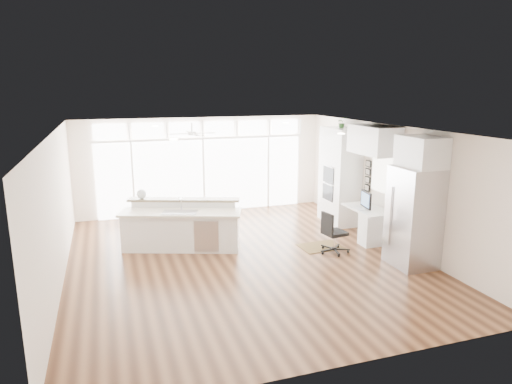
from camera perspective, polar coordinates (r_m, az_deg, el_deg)
name	(u,v)px	position (r m, az deg, el deg)	size (l,w,h in m)	color
floor	(244,260)	(9.65, -1.52, -8.44)	(7.00, 8.00, 0.02)	#442514
ceiling	(243,130)	(9.02, -1.62, 7.81)	(7.00, 8.00, 0.02)	white
wall_back	(203,165)	(13.04, -6.68, 3.34)	(7.00, 0.04, 2.70)	white
wall_front	(339,269)	(5.70, 10.32, -9.51)	(7.00, 0.04, 2.70)	white
wall_left	(57,211)	(8.91, -23.66, -2.18)	(0.04, 8.00, 2.70)	white
wall_right	(391,185)	(10.76, 16.58, 0.83)	(0.04, 8.00, 2.70)	white
glass_wall	(203,176)	(13.04, -6.59, 2.00)	(5.80, 0.06, 2.08)	white
transom_row	(202,129)	(12.85, -6.74, 7.83)	(5.90, 0.06, 0.40)	white
desk_window	(383,174)	(10.94, 15.58, 2.16)	(0.04, 0.85, 0.85)	white
ceiling_fan	(192,129)	(11.64, -8.03, 7.76)	(1.16, 1.16, 0.32)	white
recessed_lights	(240,130)	(9.21, -1.98, 7.79)	(3.40, 3.00, 0.02)	#F3EBCE
oven_cabinet	(340,176)	(12.10, 10.42, 1.98)	(0.64, 1.20, 2.50)	white
desk_nook	(368,224)	(11.03, 13.79, -3.90)	(0.72, 1.30, 0.76)	white
upper_cabinets	(374,140)	(10.66, 14.54, 6.31)	(0.64, 1.30, 0.64)	white
refrigerator	(414,217)	(9.56, 19.10, -3.00)	(0.76, 0.90, 2.00)	#B6B6BB
fridge_cabinet	(422,152)	(9.34, 19.99, 4.74)	(0.64, 0.90, 0.60)	white
framed_photos	(368,176)	(11.48, 13.83, 1.99)	(0.06, 0.22, 0.80)	black
kitchen_island	(181,226)	(10.21, -9.33, -4.23)	(2.63, 0.99, 1.05)	white
rug	(321,247)	(10.45, 8.08, -6.77)	(0.93, 0.67, 0.01)	#3B2912
office_chair	(335,232)	(10.02, 9.82, -5.01)	(0.47, 0.43, 0.90)	black
fishbowl	(142,194)	(10.63, -14.12, -0.23)	(0.22, 0.22, 0.22)	silver
monitor	(366,200)	(10.84, 13.59, -0.93)	(0.09, 0.52, 0.43)	black
keyboard	(359,209)	(10.80, 12.77, -2.07)	(0.12, 0.31, 0.02)	silver
potted_plant	(342,124)	(11.92, 10.69, 8.39)	(0.24, 0.27, 0.21)	#2D5E28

